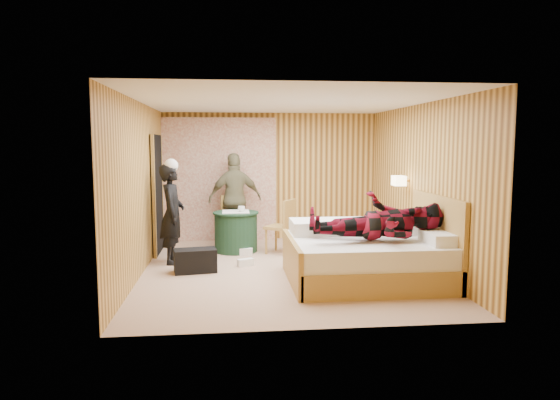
{
  "coord_description": "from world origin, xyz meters",
  "views": [
    {
      "loc": [
        -0.82,
        -7.37,
        1.89
      ],
      "look_at": [
        -0.06,
        0.07,
        1.05
      ],
      "focal_mm": 32.0,
      "sensor_mm": 36.0,
      "label": 1
    }
  ],
  "objects": [
    {
      "name": "chair_far",
      "position": [
        -0.74,
        1.99,
        0.54
      ],
      "size": [
        0.55,
        0.55,
        0.93
      ],
      "rotation": [
        0.0,
        0.0,
        0.42
      ],
      "color": "tan",
      "rests_on": "floor"
    },
    {
      "name": "book_upper",
      "position": [
        1.88,
        0.69,
        0.62
      ],
      "size": [
        0.25,
        0.27,
        0.02
      ],
      "primitive_type": "imported",
      "rotation": [
        0.0,
        0.0,
        -0.46
      ],
      "color": "white",
      "rests_on": "nightstand"
    },
    {
      "name": "wall_lamp",
      "position": [
        1.92,
        0.45,
        1.3
      ],
      "size": [
        0.26,
        0.24,
        0.16
      ],
      "color": "gold",
      "rests_on": "wall_right"
    },
    {
      "name": "woman_standing",
      "position": [
        -1.72,
        0.58,
        0.79
      ],
      "size": [
        0.39,
        0.58,
        1.58
      ],
      "primitive_type": "imported",
      "rotation": [
        0.0,
        0.0,
        1.56
      ],
      "color": "black",
      "rests_on": "floor"
    },
    {
      "name": "sneaker_left",
      "position": [
        -0.57,
        1.02,
        0.06
      ],
      "size": [
        0.29,
        0.16,
        0.12
      ],
      "primitive_type": "cube",
      "rotation": [
        0.0,
        0.0,
        -0.2
      ],
      "color": "white",
      "rests_on": "floor"
    },
    {
      "name": "man_at_table",
      "position": [
        -0.71,
        2.02,
        0.86
      ],
      "size": [
        1.08,
        0.63,
        1.72
      ],
      "primitive_type": "imported",
      "rotation": [
        0.0,
        0.0,
        3.36
      ],
      "color": "#726E4C",
      "rests_on": "floor"
    },
    {
      "name": "floor",
      "position": [
        0.0,
        0.0,
        0.0
      ],
      "size": [
        4.2,
        5.0,
        0.01
      ],
      "primitive_type": "cube",
      "color": "tan",
      "rests_on": "ground"
    },
    {
      "name": "wall_back",
      "position": [
        0.0,
        2.5,
        1.25
      ],
      "size": [
        4.2,
        0.02,
        2.5
      ],
      "primitive_type": "cube",
      "color": "#DDAF55",
      "rests_on": "floor"
    },
    {
      "name": "chair_near",
      "position": [
        0.12,
        1.06,
        0.55
      ],
      "size": [
        0.59,
        0.59,
        0.95
      ],
      "rotation": [
        0.0,
        0.0,
        -2.17
      ],
      "color": "tan",
      "rests_on": "floor"
    },
    {
      "name": "man_on_bed",
      "position": [
        1.15,
        -0.98,
        1.02
      ],
      "size": [
        0.86,
        0.67,
        1.77
      ],
      "primitive_type": "imported",
      "rotation": [
        0.0,
        1.57,
        0.0
      ],
      "color": "maroon",
      "rests_on": "bed"
    },
    {
      "name": "duffel_bag",
      "position": [
        -1.33,
        -0.04,
        0.17
      ],
      "size": [
        0.66,
        0.42,
        0.35
      ],
      "primitive_type": "cube",
      "rotation": [
        0.0,
        0.0,
        0.17
      ],
      "color": "black",
      "rests_on": "floor"
    },
    {
      "name": "doorway",
      "position": [
        -2.06,
        1.4,
        1.02
      ],
      "size": [
        0.06,
        0.9,
        2.05
      ],
      "primitive_type": "cube",
      "color": "black",
      "rests_on": "floor"
    },
    {
      "name": "cup_table",
      "position": [
        -0.61,
        1.3,
        0.76
      ],
      "size": [
        0.16,
        0.16,
        0.1
      ],
      "primitive_type": "imported",
      "rotation": [
        0.0,
        0.0,
        0.41
      ],
      "color": "white",
      "rests_on": "round_table"
    },
    {
      "name": "cup_nightstand",
      "position": [
        1.88,
        0.87,
        0.63
      ],
      "size": [
        0.13,
        0.13,
        0.09
      ],
      "primitive_type": "imported",
      "rotation": [
        0.0,
        0.0,
        -0.34
      ],
      "color": "white",
      "rests_on": "nightstand"
    },
    {
      "name": "round_table",
      "position": [
        -0.71,
        1.35,
        0.36
      ],
      "size": [
        0.8,
        0.8,
        0.71
      ],
      "color": "#1C3D26",
      "rests_on": "floor"
    },
    {
      "name": "sneaker_right",
      "position": [
        -0.58,
        0.25,
        0.06
      ],
      "size": [
        0.27,
        0.19,
        0.11
      ],
      "primitive_type": "cube",
      "rotation": [
        0.0,
        0.0,
        0.4
      ],
      "color": "white",
      "rests_on": "floor"
    },
    {
      "name": "bed",
      "position": [
        1.12,
        -0.75,
        0.34
      ],
      "size": [
        2.19,
        1.73,
        1.19
      ],
      "color": "tan",
      "rests_on": "floor"
    },
    {
      "name": "curtain",
      "position": [
        -1.0,
        2.43,
        1.2
      ],
      "size": [
        2.2,
        0.08,
        2.4
      ],
      "primitive_type": "cube",
      "color": "silver",
      "rests_on": "floor"
    },
    {
      "name": "book_lower",
      "position": [
        1.88,
        0.69,
        0.6
      ],
      "size": [
        0.25,
        0.28,
        0.02
      ],
      "primitive_type": "imported",
      "rotation": [
        0.0,
        0.0,
        0.52
      ],
      "color": "white",
      "rests_on": "nightstand"
    },
    {
      "name": "nightstand",
      "position": [
        1.88,
        0.74,
        0.3
      ],
      "size": [
        0.45,
        0.61,
        0.58
      ],
      "color": "tan",
      "rests_on": "floor"
    },
    {
      "name": "wall_right",
      "position": [
        2.1,
        0.0,
        1.25
      ],
      "size": [
        0.02,
        5.0,
        2.5
      ],
      "primitive_type": "cube",
      "color": "#DDAF55",
      "rests_on": "floor"
    },
    {
      "name": "wall_left",
      "position": [
        -2.1,
        0.0,
        1.25
      ],
      "size": [
        0.02,
        5.0,
        2.5
      ],
      "primitive_type": "cube",
      "color": "#DDAF55",
      "rests_on": "floor"
    },
    {
      "name": "ceiling",
      "position": [
        0.0,
        0.0,
        2.5
      ],
      "size": [
        4.2,
        5.0,
        0.01
      ],
      "primitive_type": "cube",
      "color": "white",
      "rests_on": "wall_back"
    }
  ]
}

